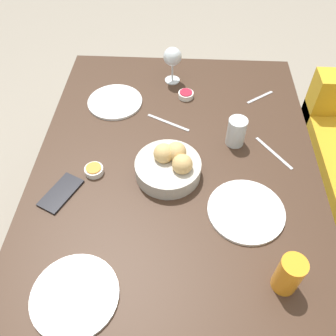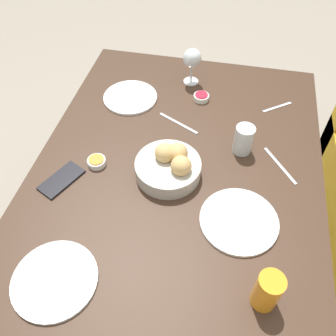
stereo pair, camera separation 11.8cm
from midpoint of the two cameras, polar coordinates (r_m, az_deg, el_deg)
The scene contains 15 objects.
ground_plane at distance 1.78m, azimuth 2.47°, elevation -17.01°, with size 10.00×10.00×0.00m, color gray.
dining_table at distance 1.23m, azimuth 3.42°, elevation -5.40°, with size 1.50×0.98×0.70m.
bread_basket at distance 1.17m, azimuth 3.12°, elevation 0.21°, with size 0.22×0.22×0.11m.
plate_near_left at distance 1.49m, azimuth -3.79°, elevation 11.14°, with size 0.22×0.22×0.01m.
plate_near_right at distance 1.03m, azimuth -14.50°, elevation -17.22°, with size 0.23×0.23×0.01m.
plate_far_center at distance 1.12m, azimuth 14.32°, elevation -8.39°, with size 0.24×0.24×0.01m.
juice_glass at distance 0.98m, azimuth 19.19°, elevation -18.39°, with size 0.07×0.07×0.12m.
water_tumbler at distance 1.27m, azimuth 14.64°, elevation 4.30°, with size 0.07×0.07×0.11m.
wine_glass at distance 1.52m, azimuth 6.21°, elevation 16.89°, with size 0.08×0.08×0.16m.
jam_bowl_berry at distance 1.49m, azimuth 7.67°, elevation 11.10°, with size 0.06×0.06×0.03m.
jam_bowl_honey at distance 1.23m, azimuth -8.72°, elevation 0.86°, with size 0.06×0.06×0.03m.
fork_silver at distance 1.37m, azimuth 4.15°, elevation 7.06°, with size 0.09×0.17×0.00m.
knife_silver at distance 1.30m, azimuth 20.01°, elevation 0.24°, with size 0.15×0.11×0.00m.
spoon_coffee at distance 1.53m, azimuth 19.27°, elevation 9.09°, with size 0.09×0.12×0.00m.
cell_phone at distance 1.21m, azimuth -14.10°, elevation -2.00°, with size 0.17×0.13×0.01m.
Camera 2 is at (0.70, 0.13, 1.63)m, focal length 38.00 mm.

